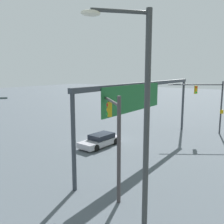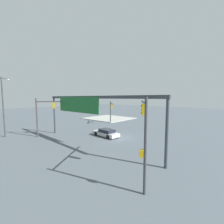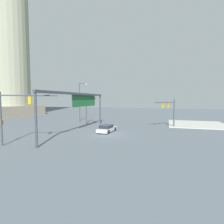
# 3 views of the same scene
# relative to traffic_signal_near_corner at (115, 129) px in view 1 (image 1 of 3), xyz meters

# --- Properties ---
(ground_plane) EXTENTS (171.63, 171.63, 0.00)m
(ground_plane) POSITION_rel_traffic_signal_near_corner_xyz_m (-8.88, -7.26, -4.09)
(ground_plane) COLOR #4D565E
(traffic_signal_near_corner) EXTENTS (3.77, 3.96, 6.17)m
(traffic_signal_near_corner) POSITION_rel_traffic_signal_near_corner_xyz_m (0.00, 0.00, 0.00)
(traffic_signal_near_corner) COLOR #3E393B
(traffic_signal_near_corner) RESTS_ON ground
(traffic_signal_cross_street) EXTENTS (3.60, 5.67, 6.29)m
(traffic_signal_cross_street) POSITION_rel_traffic_signal_near_corner_xyz_m (-18.52, 1.00, 0.17)
(traffic_signal_cross_street) COLOR #32353C
(traffic_signal_cross_street) RESTS_ON ground
(streetlamp_curved_arm) EXTENTS (1.80, 1.66, 9.45)m
(streetlamp_curved_arm) POSITION_rel_traffic_signal_near_corner_xyz_m (4.66, 4.22, 1.28)
(streetlamp_curved_arm) COLOR #373A3B
(streetlamp_curved_arm) RESTS_ON ground
(overhead_sign_gantry) EXTENTS (20.42, 0.43, 6.49)m
(overhead_sign_gantry) POSITION_rel_traffic_signal_near_corner_xyz_m (-7.97, -2.22, 1.28)
(overhead_sign_gantry) COLOR #323841
(overhead_sign_gantry) RESTS_ON ground
(sedan_car_approaching) EXTENTS (4.84, 2.17, 1.21)m
(sedan_car_approaching) POSITION_rel_traffic_signal_near_corner_xyz_m (-7.27, -6.66, -3.51)
(sedan_car_approaching) COLOR #B0ADB8
(sedan_car_approaching) RESTS_ON ground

